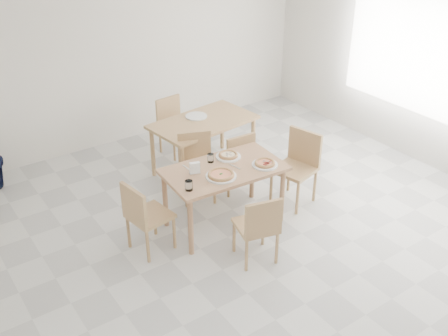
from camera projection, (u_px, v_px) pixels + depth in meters
room at (443, 62)px, 6.88m from camera, size 7.28×7.00×7.00m
main_table at (224, 175)px, 5.97m from camera, size 1.40×0.85×0.75m
chair_south at (259, 225)px, 5.43m from camera, size 0.49×0.49×0.82m
chair_north at (196, 161)px, 6.61m from camera, size 0.55×0.55×0.85m
chair_west at (144, 214)px, 5.59m from camera, size 0.48×0.48×0.85m
chair_east at (299, 162)px, 6.50m from camera, size 0.56×0.56×0.93m
plate_margherita at (221, 176)px, 5.75m from camera, size 0.34×0.34×0.02m
plate_mushroom at (228, 157)px, 6.15m from camera, size 0.30×0.30×0.02m
plate_pepperoni at (265, 165)px, 5.98m from camera, size 0.30×0.30×0.02m
pizza_margherita at (221, 175)px, 5.74m from camera, size 0.37×0.37×0.03m
pizza_mushroom at (228, 155)px, 6.14m from camera, size 0.23×0.23×0.03m
pizza_pepperoni at (265, 163)px, 5.97m from camera, size 0.30×0.30×0.03m
tumbler_a at (189, 185)px, 5.49m from camera, size 0.08×0.08×0.11m
tumbler_b at (211, 158)px, 6.04m from camera, size 0.08×0.08×0.10m
napkin_holder at (195, 168)px, 5.79m from camera, size 0.14×0.10×0.14m
fork_a at (234, 167)px, 5.96m from camera, size 0.05×0.18×0.01m
fork_b at (187, 168)px, 5.92m from camera, size 0.02×0.19×0.01m
second_table at (203, 127)px, 7.12m from camera, size 1.49×0.96×0.75m
chair_back_s at (236, 158)px, 6.72m from camera, size 0.43×0.43×0.83m
chair_back_n at (173, 122)px, 7.70m from camera, size 0.45×0.45×0.83m
plate_empty at (196, 116)px, 7.19m from camera, size 0.30×0.30×0.02m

